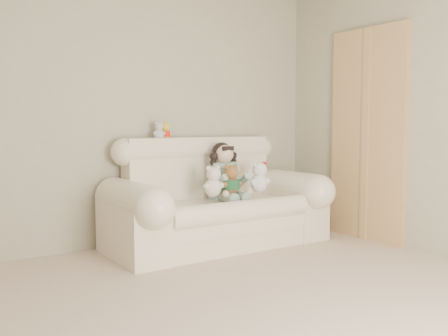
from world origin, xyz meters
TOP-DOWN VIEW (x-y plane):
  - wall_back at (0.00, 2.50)m, footprint 4.50×0.00m
  - sofa at (0.84, 2.00)m, footprint 2.10×0.95m
  - door_panel at (2.22, 1.40)m, footprint 0.06×0.90m
  - seated_child at (0.95, 2.08)m, footprint 0.37×0.44m
  - brown_teddy at (0.91, 1.88)m, footprint 0.25×0.22m
  - white_cat at (1.21, 1.85)m, footprint 0.26×0.22m
  - cream_teddy at (0.69, 1.85)m, footprint 0.23×0.18m
  - yellow_mini_bear at (0.48, 2.38)m, footprint 0.13×0.10m
  - grey_mini_plush at (0.40, 2.36)m, footprint 0.16×0.14m

SIDE VIEW (x-z plane):
  - sofa at x=0.84m, z-range 0.00..1.03m
  - brown_teddy at x=0.91m, z-range 0.50..0.83m
  - cream_teddy at x=0.69m, z-range 0.50..0.83m
  - white_cat at x=1.21m, z-range 0.50..0.85m
  - seated_child at x=0.95m, z-range 0.42..0.99m
  - door_panel at x=2.22m, z-range 0.00..2.10m
  - yellow_mini_bear at x=0.48m, z-range 1.01..1.20m
  - grey_mini_plush at x=0.40m, z-range 1.01..1.21m
  - wall_back at x=0.00m, z-range -0.95..3.55m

